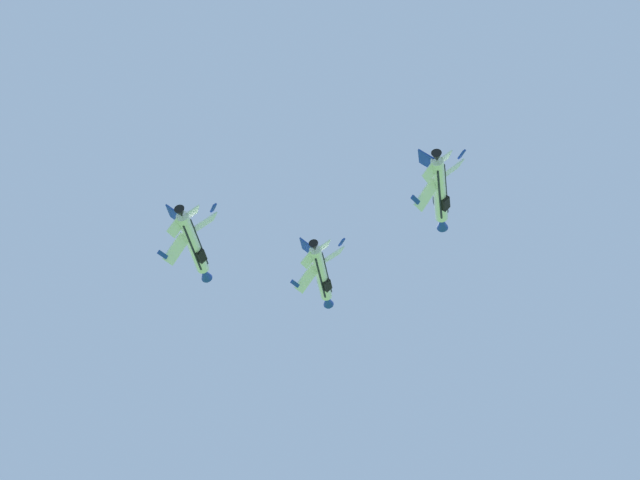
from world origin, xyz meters
name	(u,v)px	position (x,y,z in m)	size (l,w,h in m)	color
fighter_jet_lead	(321,275)	(-33.54, 119.08, 89.81)	(7.95, 15.96, 7.13)	white
fighter_jet_left_wing	(193,244)	(-46.89, 102.48, 85.97)	(7.50, 15.96, 7.57)	white
fighter_jet_right_wing	(440,191)	(-13.88, 105.22, 90.57)	(7.63, 15.96, 7.45)	white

